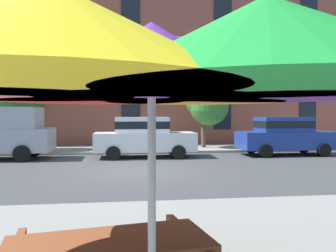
% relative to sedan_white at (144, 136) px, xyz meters
% --- Properties ---
extents(ground_plane, '(120.00, 120.00, 0.00)m').
position_rel_sedan_white_xyz_m(ground_plane, '(-0.44, -3.70, -0.95)').
color(ground_plane, '#424244').
extents(sidewalk_far, '(56.00, 3.60, 0.12)m').
position_rel_sedan_white_xyz_m(sidewalk_far, '(-0.44, 3.10, -0.89)').
color(sidewalk_far, '#9E998E').
rests_on(sidewalk_far, ground).
extents(apartment_building, '(38.95, 12.08, 12.80)m').
position_rel_sedan_white_xyz_m(apartment_building, '(-0.44, 11.29, 5.45)').
color(apartment_building, '#934C3D').
rests_on(apartment_building, ground).
extents(sedan_white, '(4.40, 1.98, 1.78)m').
position_rel_sedan_white_xyz_m(sedan_white, '(0.00, 0.00, 0.00)').
color(sedan_white, silver).
rests_on(sedan_white, ground).
extents(sedan_blue, '(4.40, 1.98, 1.78)m').
position_rel_sedan_white_xyz_m(sedan_blue, '(6.58, 0.00, 0.00)').
color(sedan_blue, navy).
rests_on(sedan_blue, ground).
extents(street_tree_left, '(2.41, 2.43, 4.03)m').
position_rel_sedan_white_xyz_m(street_tree_left, '(-5.98, 2.75, 1.92)').
color(street_tree_left, '#4C3823').
rests_on(street_tree_left, ground).
extents(street_tree_middle, '(2.25, 2.41, 3.81)m').
position_rel_sedan_white_xyz_m(street_tree_middle, '(3.55, 3.00, 1.64)').
color(street_tree_middle, brown).
rests_on(street_tree_middle, ground).
extents(patio_umbrella, '(3.71, 3.45, 2.55)m').
position_rel_sedan_white_xyz_m(patio_umbrella, '(-0.70, -12.70, 1.29)').
color(patio_umbrella, silver).
rests_on(patio_umbrella, ground).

